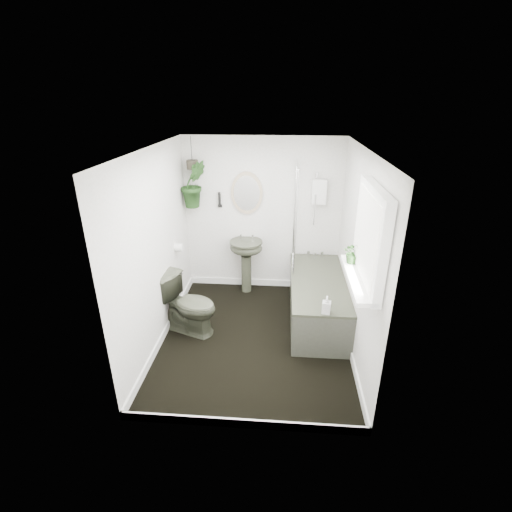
{
  "coord_description": "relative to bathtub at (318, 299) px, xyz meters",
  "views": [
    {
      "loc": [
        0.31,
        -3.86,
        2.81
      ],
      "look_at": [
        0.0,
        0.15,
        1.05
      ],
      "focal_mm": 26.0,
      "sensor_mm": 36.0,
      "label": 1
    }
  ],
  "objects": [
    {
      "name": "window_recess",
      "position": [
        0.29,
        -1.2,
        1.36
      ],
      "size": [
        0.08,
        1.0,
        0.9
      ],
      "primitive_type": "cube",
      "color": "white",
      "rests_on": "wall_right"
    },
    {
      "name": "soap_bottle",
      "position": [
        0.01,
        -0.79,
        0.39
      ],
      "size": [
        0.11,
        0.11,
        0.21
      ],
      "primitive_type": "imported",
      "rotation": [
        0.0,
        0.0,
        -0.18
      ],
      "color": "black",
      "rests_on": "bathtub"
    },
    {
      "name": "wall_back",
      "position": [
        -0.8,
        0.91,
        0.86
      ],
      "size": [
        2.3,
        0.02,
        2.3
      ],
      "primitive_type": "cube",
      "color": "white",
      "rests_on": "ground"
    },
    {
      "name": "bathtub",
      "position": [
        0.0,
        0.0,
        0.0
      ],
      "size": [
        0.72,
        1.72,
        0.58
      ],
      "primitive_type": null,
      "color": "#34382A",
      "rests_on": "floor"
    },
    {
      "name": "shower_box",
      "position": [
        0.0,
        0.84,
        1.26
      ],
      "size": [
        0.2,
        0.1,
        0.35
      ],
      "primitive_type": "cube",
      "color": "white",
      "rests_on": "wall_back"
    },
    {
      "name": "floor",
      "position": [
        -0.8,
        -0.5,
        -0.3
      ],
      "size": [
        2.3,
        2.8,
        0.02
      ],
      "primitive_type": "cube",
      "color": "black",
      "rests_on": "ground"
    },
    {
      "name": "sill_plant",
      "position": [
        0.22,
        -0.9,
        1.07
      ],
      "size": [
        0.2,
        0.17,
        0.22
      ],
      "primitive_type": "imported",
      "rotation": [
        0.0,
        0.0,
        -0.0
      ],
      "color": "black",
      "rests_on": "window_sill"
    },
    {
      "name": "hanging_pot",
      "position": [
        -1.77,
        0.75,
        1.63
      ],
      "size": [
        0.16,
        0.16,
        0.12
      ],
      "primitive_type": "cylinder",
      "color": "#312D23",
      "rests_on": "ceiling"
    },
    {
      "name": "wall_right",
      "position": [
        0.36,
        -0.5,
        0.86
      ],
      "size": [
        0.02,
        2.8,
        2.3
      ],
      "primitive_type": "cube",
      "color": "white",
      "rests_on": "ground"
    },
    {
      "name": "ceiling",
      "position": [
        -0.8,
        -0.5,
        2.02
      ],
      "size": [
        2.3,
        2.8,
        0.02
      ],
      "primitive_type": "cube",
      "color": "white",
      "rests_on": "ground"
    },
    {
      "name": "oval_mirror",
      "position": [
        -1.03,
        0.87,
        1.21
      ],
      "size": [
        0.46,
        0.03,
        0.62
      ],
      "primitive_type": "ellipsoid",
      "color": "tan",
      "rests_on": "wall_back"
    },
    {
      "name": "toilet",
      "position": [
        -1.65,
        -0.41,
        0.09
      ],
      "size": [
        0.85,
        0.66,
        0.76
      ],
      "primitive_type": "imported",
      "rotation": [
        0.0,
        0.0,
        1.21
      ],
      "color": "#34382A",
      "rests_on": "floor"
    },
    {
      "name": "wall_left",
      "position": [
        -1.96,
        -0.5,
        0.86
      ],
      "size": [
        0.02,
        2.8,
        2.3
      ],
      "primitive_type": "cube",
      "color": "white",
      "rests_on": "ground"
    },
    {
      "name": "wall_front",
      "position": [
        -0.8,
        -1.91,
        0.86
      ],
      "size": [
        2.3,
        0.02,
        2.3
      ],
      "primitive_type": "cube",
      "color": "white",
      "rests_on": "ground"
    },
    {
      "name": "wall_sconce",
      "position": [
        -1.43,
        0.86,
        1.11
      ],
      "size": [
        0.04,
        0.04,
        0.22
      ],
      "primitive_type": "cylinder",
      "color": "black",
      "rests_on": "wall_back"
    },
    {
      "name": "skirting",
      "position": [
        -0.8,
        -0.5,
        -0.24
      ],
      "size": [
        2.3,
        2.8,
        0.1
      ],
      "primitive_type": "cube",
      "color": "white",
      "rests_on": "floor"
    },
    {
      "name": "bath_screen",
      "position": [
        -0.33,
        0.49,
        0.99
      ],
      "size": [
        0.04,
        0.72,
        1.4
      ],
      "primitive_type": null,
      "color": "silver",
      "rests_on": "bathtub"
    },
    {
      "name": "hanging_plant",
      "position": [
        -1.77,
        0.75,
        1.36
      ],
      "size": [
        0.46,
        0.43,
        0.66
      ],
      "primitive_type": "imported",
      "rotation": [
        0.0,
        0.0,
        0.5
      ],
      "color": "black",
      "rests_on": "ceiling"
    },
    {
      "name": "window_sill",
      "position": [
        0.22,
        -1.2,
        0.94
      ],
      "size": [
        0.18,
        1.0,
        0.04
      ],
      "primitive_type": "cube",
      "color": "white",
      "rests_on": "wall_right"
    },
    {
      "name": "pedestal_sink",
      "position": [
        -1.03,
        0.7,
        0.12
      ],
      "size": [
        0.55,
        0.49,
        0.83
      ],
      "primitive_type": null,
      "rotation": [
        0.0,
        0.0,
        -0.17
      ],
      "color": "#34382A",
      "rests_on": "floor"
    },
    {
      "name": "toilet_roll_holder",
      "position": [
        -1.9,
        0.2,
        0.61
      ],
      "size": [
        0.11,
        0.11,
        0.11
      ],
      "primitive_type": "cylinder",
      "rotation": [
        0.0,
        1.57,
        0.0
      ],
      "color": "white",
      "rests_on": "wall_left"
    },
    {
      "name": "window_blinds",
      "position": [
        0.24,
        -1.2,
        1.36
      ],
      "size": [
        0.01,
        0.86,
        0.76
      ],
      "primitive_type": "cube",
      "color": "white",
      "rests_on": "wall_right"
    }
  ]
}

